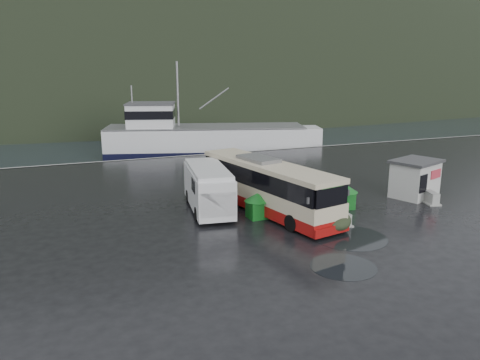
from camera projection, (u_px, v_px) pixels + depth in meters
name	position (u px, v px, depth m)	size (l,w,h in m)	color
ground	(263.00, 218.00, 26.70)	(160.00, 160.00, 0.00)	black
harbor_water	(98.00, 98.00, 126.30)	(300.00, 180.00, 0.02)	black
quay_edge	(178.00, 156.00, 44.81)	(160.00, 0.60, 1.50)	#999993
headland	(95.00, 82.00, 256.58)	(780.00, 540.00, 570.00)	black
coach_bus	(267.00, 210.00, 28.06)	(2.83, 11.16, 3.15)	beige
white_van	(208.00, 210.00, 28.22)	(2.20, 6.39, 2.67)	silver
waste_bin_left	(257.00, 218.00, 26.69)	(1.05, 1.05, 1.47)	#11611B
waste_bin_right	(345.00, 208.00, 28.61)	(1.04, 1.04, 1.45)	#11611B
dome_tent	(331.00, 229.00, 24.92)	(1.99, 2.79, 1.10)	#262F1C
ticket_kiosk	(413.00, 197.00, 31.05)	(3.18, 2.41, 2.48)	silver
jersey_barrier_a	(341.00, 224.00, 25.65)	(0.71, 1.43, 0.71)	#999993
jersey_barrier_b	(430.00, 203.00, 29.58)	(0.76, 1.53, 0.76)	#999993
fishing_trawler	(206.00, 143.00, 52.55)	(25.79, 5.66, 10.31)	silver
puddles	(342.00, 226.00, 25.40)	(10.55, 16.14, 0.01)	black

